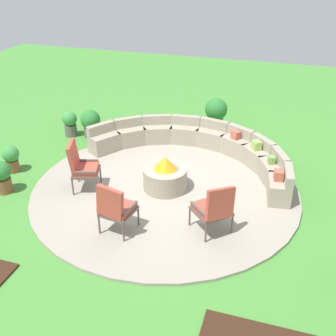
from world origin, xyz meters
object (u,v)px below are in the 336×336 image
Objects in this scene: potted_plant_1 at (11,157)px; potted_plant_2 at (2,175)px; potted_plant_0 at (70,123)px; curved_stone_bench at (201,146)px; lounge_chair_front_left at (81,165)px; lounge_chair_front_right at (115,207)px; lounge_chair_back_left at (214,208)px; potted_plant_5 at (91,122)px; potted_plant_4 at (216,112)px; fire_pit at (165,176)px.

potted_plant_2 is (0.39, -0.84, 0.04)m from potted_plant_1.
potted_plant_0 is 2.26m from potted_plant_1.
lounge_chair_front_left is (-2.10, -2.22, 0.28)m from curved_stone_bench.
lounge_chair_back_left is (1.69, 0.54, -0.01)m from lounge_chair_front_right.
potted_plant_2 is at bearing -88.39° from lounge_chair_front_left.
lounge_chair_back_left is at bearing -38.63° from potted_plant_5.
potted_plant_4 reaches higher than curved_stone_bench.
potted_plant_5 is at bearing 130.96° from lounge_chair_front_right.
fire_pit is 1.07× the size of potted_plant_4.
potted_plant_5 is (-3.17, -1.68, -0.07)m from potted_plant_4.
potted_plant_5 is (0.87, 2.37, 0.05)m from potted_plant_1.
fire_pit is at bearing 92.12° from lounge_chair_back_left.
potted_plant_0 is 0.92× the size of potted_plant_5.
lounge_chair_front_right reaches higher than potted_plant_0.
curved_stone_bench is 4.54m from potted_plant_1.
potted_plant_4 is 1.14× the size of potted_plant_5.
potted_plant_2 is (-3.71, -2.78, 0.06)m from curved_stone_bench.
potted_plant_2 is (-1.61, -0.56, -0.22)m from lounge_chair_front_left.
potted_plant_2 is (-4.63, 0.11, -0.19)m from lounge_chair_back_left.
lounge_chair_back_left reaches higher than potted_plant_5.
potted_plant_1 is (-3.32, 1.48, -0.24)m from lounge_chair_front_right.
potted_plant_0 is 3.08m from potted_plant_2.
potted_plant_0 is (-1.71, 2.52, -0.23)m from lounge_chair_front_left.
potted_plant_5 is at bearing 12.20° from potted_plant_0.
lounge_chair_back_left is (1.31, -1.21, 0.24)m from fire_pit.
potted_plant_0 is 1.09× the size of potted_plant_1.
fire_pit is 1.80m from lounge_chair_front_right.
fire_pit is 0.87× the size of lounge_chair_front_left.
lounge_chair_back_left reaches higher than potted_plant_1.
potted_plant_4 is at bearing 55.84° from lounge_chair_back_left.
lounge_chair_front_right is 4.81m from potted_plant_0.
fire_pit is 1.23× the size of potted_plant_5.
potted_plant_2 is at bearing -143.15° from curved_stone_bench.
lounge_chair_back_left is 1.59× the size of potted_plant_1.
lounge_chair_back_left is 5.09m from potted_plant_4.
potted_plant_4 is (-0.06, 2.10, 0.14)m from curved_stone_bench.
curved_stone_bench reaches higher than potted_plant_0.
curved_stone_bench is at bearing 62.35° from lounge_chair_back_left.
fire_pit is at bearing -95.06° from potted_plant_4.
lounge_chair_front_left reaches higher than lounge_chair_back_left.
curved_stone_bench is 4.63× the size of lounge_chair_front_left.
potted_plant_0 is at bearing 82.66° from potted_plant_1.
fire_pit is 1.33× the size of potted_plant_0.
curved_stone_bench is 6.57× the size of potted_plant_5.
lounge_chair_front_left is 2.88m from potted_plant_5.
lounge_chair_front_right reaches higher than curved_stone_bench.
lounge_chair_front_left is 2.04m from potted_plant_1.
lounge_chair_front_right is at bearing -97.36° from potted_plant_4.
lounge_chair_back_left is 1.46× the size of potted_plant_0.
lounge_chair_front_right is (1.32, -1.20, -0.02)m from lounge_chair_front_left.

